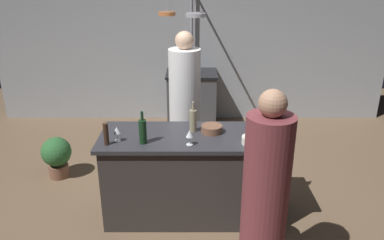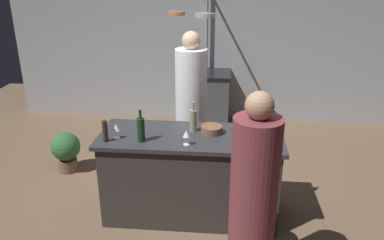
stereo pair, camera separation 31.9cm
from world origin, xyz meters
The scene contains 18 objects.
ground_plane centered at (0.00, 0.00, 0.00)m, with size 9.00×9.00×0.00m, color brown.
back_wall centered at (0.00, 2.85, 1.30)m, with size 6.40×0.16×2.60m, color #9EA3A8.
kitchen_island centered at (0.00, 0.00, 0.45)m, with size 1.80×0.72×0.90m.
stove_range centered at (0.00, 2.45, 0.45)m, with size 0.80×0.64×0.89m.
chef centered at (-0.08, 0.92, 0.82)m, with size 0.37×0.37×1.77m.
bar_stool_right centered at (0.56, -0.62, 0.38)m, with size 0.28×0.28×0.68m.
guest_right centered at (0.56, -0.97, 0.77)m, with size 0.35×0.35×1.67m.
overhead_pot_rack centered at (-0.04, 1.97, 1.63)m, with size 0.58×1.54×2.17m.
potted_plant centered at (-1.65, 0.77, 0.30)m, with size 0.36×0.36×0.52m.
pepper_mill centered at (-0.78, -0.21, 1.01)m, with size 0.05×0.05×0.21m, color #382319.
wine_bottle_red centered at (-0.45, -0.18, 1.02)m, with size 0.07×0.07×0.31m.
wine_bottle_dark centered at (0.79, 0.12, 1.02)m, with size 0.07×0.07×0.31m.
wine_bottle_white centered at (0.02, 0.10, 1.02)m, with size 0.07×0.07×0.31m.
wine_glass_by_chef centered at (-0.70, -0.14, 1.01)m, with size 0.07×0.07×0.15m.
wine_glass_near_right_guest centered at (-0.02, -0.22, 1.01)m, with size 0.07×0.07×0.15m.
wine_glass_near_left_guest centered at (0.67, -0.05, 1.01)m, with size 0.07×0.07×0.15m.
mixing_bowl_wooden centered at (0.20, 0.07, 0.94)m, with size 0.21×0.21×0.07m, color brown.
mixing_bowl_ceramic centered at (0.56, -0.19, 0.93)m, with size 0.19×0.19×0.07m, color silver.
Camera 1 is at (0.01, -3.44, 2.43)m, focal length 36.02 mm.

